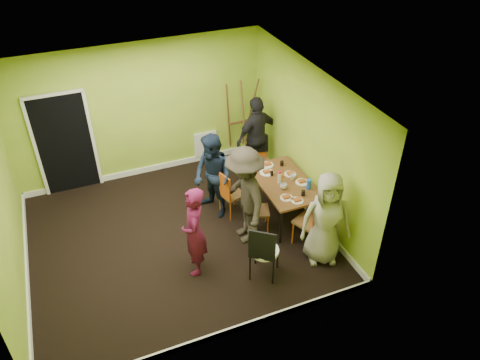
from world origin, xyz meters
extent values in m
plane|color=black|center=(0.00, 0.00, 0.00)|extent=(5.00, 5.00, 0.00)
cube|color=#81AC2C|center=(0.00, 2.25, 1.40)|extent=(5.00, 0.04, 2.80)
cube|color=#81AC2C|center=(0.00, -2.25, 1.40)|extent=(5.00, 0.04, 2.80)
cube|color=#81AC2C|center=(-2.50, 0.00, 1.40)|extent=(0.04, 4.50, 2.80)
cube|color=#81AC2C|center=(2.50, 0.00, 1.40)|extent=(0.04, 4.50, 2.80)
cube|color=white|center=(0.00, 0.00, 2.80)|extent=(5.00, 4.50, 0.04)
cube|color=black|center=(-1.50, 2.22, 1.02)|extent=(1.00, 0.05, 2.04)
cube|color=white|center=(1.30, 2.22, 0.40)|extent=(0.50, 0.04, 0.55)
cylinder|color=black|center=(1.61, -0.81, 0.35)|extent=(0.04, 0.04, 0.71)
cylinder|color=black|center=(2.39, -0.81, 0.35)|extent=(0.04, 0.04, 0.71)
cylinder|color=black|center=(1.61, 0.57, 0.35)|extent=(0.04, 0.04, 0.71)
cylinder|color=black|center=(2.39, 0.57, 0.35)|extent=(0.04, 0.04, 0.71)
cube|color=brown|center=(2.00, -0.12, 0.73)|extent=(0.90, 1.50, 0.04)
cylinder|color=orange|center=(0.96, 0.39, 0.21)|extent=(0.02, 0.02, 0.43)
cylinder|color=orange|center=(1.04, 0.08, 0.21)|extent=(0.02, 0.02, 0.43)
cylinder|color=orange|center=(1.27, 0.48, 0.21)|extent=(0.02, 0.02, 0.43)
cylinder|color=orange|center=(1.35, 0.17, 0.21)|extent=(0.02, 0.02, 0.43)
cube|color=brown|center=(1.15, 0.28, 0.43)|extent=(0.47, 0.47, 0.04)
cube|color=orange|center=(0.98, 0.23, 0.69)|extent=(0.13, 0.36, 0.48)
cylinder|color=orange|center=(1.33, -0.12, 0.20)|extent=(0.02, 0.02, 0.41)
cylinder|color=orange|center=(1.23, -0.41, 0.20)|extent=(0.02, 0.02, 0.41)
cylinder|color=orange|center=(1.62, -0.22, 0.20)|extent=(0.02, 0.02, 0.41)
cylinder|color=orange|center=(1.52, -0.51, 0.20)|extent=(0.02, 0.02, 0.41)
cube|color=brown|center=(1.43, -0.31, 0.41)|extent=(0.46, 0.46, 0.04)
cube|color=orange|center=(1.26, -0.26, 0.65)|extent=(0.13, 0.33, 0.45)
cylinder|color=orange|center=(2.29, 1.24, 0.20)|extent=(0.02, 0.02, 0.39)
cylinder|color=orange|center=(2.00, 1.30, 0.20)|extent=(0.02, 0.02, 0.39)
cylinder|color=orange|center=(2.23, 0.95, 0.20)|extent=(0.02, 0.02, 0.39)
cylinder|color=orange|center=(1.94, 1.01, 0.20)|extent=(0.02, 0.02, 0.39)
cube|color=brown|center=(2.11, 1.13, 0.39)|extent=(0.41, 0.41, 0.03)
cube|color=orange|center=(2.14, 1.29, 0.63)|extent=(0.33, 0.09, 0.44)
cylinder|color=orange|center=(1.96, -1.25, 0.24)|extent=(0.03, 0.03, 0.49)
cylinder|color=orange|center=(2.29, -1.09, 0.24)|extent=(0.03, 0.03, 0.49)
cylinder|color=orange|center=(1.80, -0.91, 0.24)|extent=(0.03, 0.03, 0.49)
cylinder|color=orange|center=(2.14, -0.76, 0.24)|extent=(0.03, 0.03, 0.49)
cube|color=brown|center=(2.05, -1.00, 0.49)|extent=(0.58, 0.58, 0.04)
cube|color=orange|center=(2.13, -1.19, 0.78)|extent=(0.39, 0.20, 0.54)
cylinder|color=black|center=(0.79, -1.39, 0.24)|extent=(0.03, 0.03, 0.49)
cylinder|color=black|center=(1.09, -1.62, 0.24)|extent=(0.03, 0.03, 0.49)
cylinder|color=black|center=(1.02, -1.10, 0.24)|extent=(0.03, 0.03, 0.49)
cylinder|color=black|center=(1.31, -1.33, 0.24)|extent=(0.03, 0.03, 0.49)
cylinder|color=white|center=(1.05, -1.36, 0.50)|extent=(0.46, 0.46, 0.05)
cube|color=black|center=(0.93, -1.52, 0.78)|extent=(0.35, 0.28, 0.54)
cylinder|color=brown|center=(1.80, 2.11, 0.92)|extent=(0.26, 0.43, 1.85)
cylinder|color=brown|center=(2.28, 2.11, 0.92)|extent=(0.26, 0.43, 1.85)
cylinder|color=brown|center=(2.04, 1.84, 0.92)|extent=(0.04, 0.42, 1.80)
cube|color=brown|center=(2.04, 2.05, 0.86)|extent=(0.50, 0.04, 0.04)
cylinder|color=white|center=(1.83, 0.25, 0.76)|extent=(0.26, 0.26, 0.01)
cylinder|color=white|center=(1.82, -0.57, 0.76)|extent=(0.22, 0.22, 0.01)
cylinder|color=white|center=(1.95, 0.47, 0.76)|extent=(0.24, 0.24, 0.01)
cylinder|color=white|center=(1.95, -0.71, 0.76)|extent=(0.21, 0.21, 0.01)
cylinder|color=white|center=(2.21, 0.04, 0.76)|extent=(0.22, 0.22, 0.01)
cylinder|color=white|center=(2.28, -0.27, 0.76)|extent=(0.24, 0.24, 0.01)
cylinder|color=white|center=(1.91, -0.12, 0.85)|extent=(0.06, 0.06, 0.21)
cylinder|color=blue|center=(2.30, -0.48, 0.85)|extent=(0.08, 0.08, 0.19)
cylinder|color=orange|center=(2.01, 0.01, 0.79)|extent=(0.04, 0.04, 0.07)
cylinder|color=black|center=(1.88, 0.13, 0.80)|extent=(0.06, 0.06, 0.09)
cylinder|color=black|center=(2.19, 0.36, 0.80)|extent=(0.07, 0.07, 0.09)
cylinder|color=black|center=(2.12, -0.61, 0.80)|extent=(0.07, 0.07, 0.10)
imported|color=white|center=(1.89, -0.31, 0.80)|extent=(0.12, 0.12, 0.10)
imported|color=white|center=(2.17, -0.12, 0.80)|extent=(0.11, 0.11, 0.10)
imported|color=#530E2E|center=(0.08, -0.85, 0.79)|extent=(0.52, 0.65, 1.58)
imported|color=#131E30|center=(0.84, 0.42, 0.82)|extent=(0.85, 0.96, 1.63)
imported|color=black|center=(1.10, -0.43, 0.90)|extent=(0.71, 1.19, 1.80)
imported|color=black|center=(2.13, 1.37, 0.86)|extent=(1.08, 0.69, 1.72)
imported|color=#9A9786|center=(2.10, -1.39, 0.83)|extent=(0.94, 0.76, 1.67)
camera|label=1|loc=(-1.31, -6.13, 5.61)|focal=35.00mm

